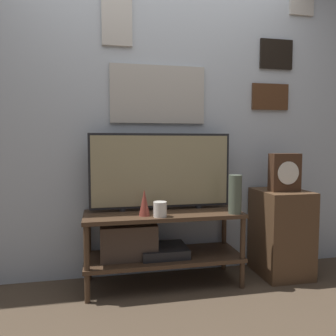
# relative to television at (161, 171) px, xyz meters

# --- Properties ---
(ground_plane) EXTENTS (12.00, 12.00, 0.00)m
(ground_plane) POSITION_rel_television_xyz_m (-0.00, -0.36, -0.89)
(ground_plane) COLOR #4C3D2D
(wall_back) EXTENTS (6.40, 0.08, 2.70)m
(wall_back) POSITION_rel_television_xyz_m (0.00, 0.17, 0.47)
(wall_back) COLOR #B2BCC6
(wall_back) RESTS_ON ground_plane
(media_console) EXTENTS (1.21, 0.44, 0.57)m
(media_console) POSITION_rel_television_xyz_m (-0.11, -0.10, -0.53)
(media_console) COLOR #422D1E
(media_console) RESTS_ON ground_plane
(television) EXTENTS (1.13, 0.05, 0.61)m
(television) POSITION_rel_television_xyz_m (0.00, 0.00, 0.00)
(television) COLOR black
(television) RESTS_ON media_console
(vase_slim_bronze) EXTENTS (0.08, 0.08, 0.20)m
(vase_slim_bronze) POSITION_rel_television_xyz_m (-0.16, -0.19, -0.22)
(vase_slim_bronze) COLOR brown
(vase_slim_bronze) RESTS_ON media_console
(vase_tall_ceramic) EXTENTS (0.10, 0.10, 0.29)m
(vase_tall_ceramic) POSITION_rel_television_xyz_m (0.52, -0.25, -0.17)
(vase_tall_ceramic) COLOR #4C5647
(vase_tall_ceramic) RESTS_ON media_console
(candle_jar) EXTENTS (0.10, 0.10, 0.11)m
(candle_jar) POSITION_rel_television_xyz_m (-0.06, -0.24, -0.26)
(candle_jar) COLOR silver
(candle_jar) RESTS_ON media_console
(side_table) EXTENTS (0.39, 0.45, 0.71)m
(side_table) POSITION_rel_television_xyz_m (1.00, -0.10, -0.53)
(side_table) COLOR #513823
(side_table) RESTS_ON ground_plane
(mantel_clock) EXTENTS (0.25, 0.11, 0.31)m
(mantel_clock) POSITION_rel_television_xyz_m (1.00, -0.15, -0.02)
(mantel_clock) COLOR #422819
(mantel_clock) RESTS_ON side_table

